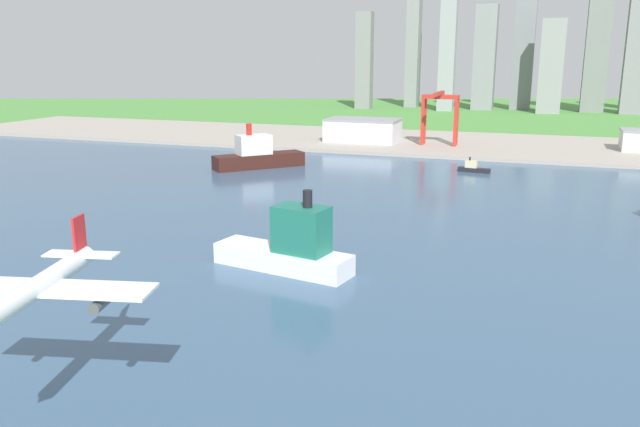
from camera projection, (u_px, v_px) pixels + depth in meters
name	position (u px, v px, depth m)	size (l,w,h in m)	color
ground_plane	(375.00, 194.00, 314.99)	(2400.00, 2400.00, 0.00)	#4D8E3E
water_bay	(337.00, 224.00, 260.12)	(840.00, 360.00, 0.15)	#385675
industrial_pier	(439.00, 143.00, 488.40)	(840.00, 140.00, 2.50)	#A2988D
airplane_landing	(35.00, 289.00, 109.10)	(40.56, 42.66, 12.07)	white
ferry_boat	(290.00, 247.00, 201.85)	(47.63, 20.41, 26.85)	white
tugboat_small	(473.00, 168.00, 373.35)	(18.90, 6.26, 8.80)	black
cargo_ship	(257.00, 156.00, 386.65)	(47.86, 50.05, 26.91)	#381914
port_crane_red	(440.00, 107.00, 460.82)	(26.02, 34.79, 38.97)	#B72D23
warehouse_main	(363.00, 130.00, 487.74)	(54.75, 33.94, 17.08)	silver
distant_skyline	(536.00, 51.00, 762.68)	(380.01, 69.90, 158.62)	gray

